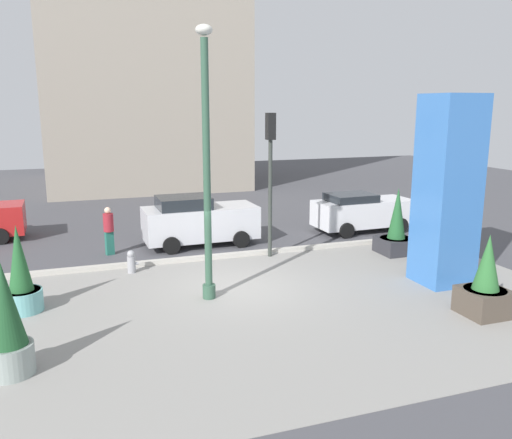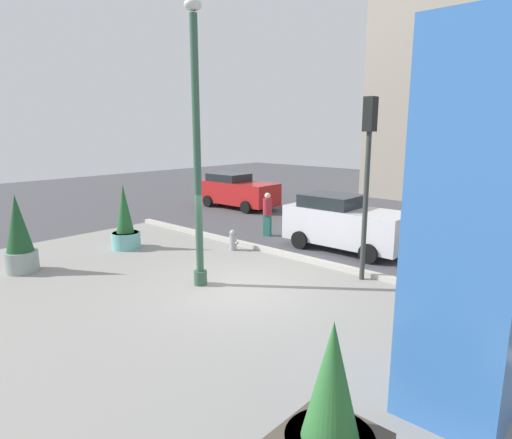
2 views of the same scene
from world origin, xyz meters
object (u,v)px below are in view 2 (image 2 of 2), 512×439
(lamp_post, at_px, (197,155))
(potted_plant_by_pillar, at_px, (330,428))
(potted_plant_mid_plaza, at_px, (19,238))
(car_curb_west, at_px, (344,223))
(pedestrian_on_sidewalk, at_px, (267,212))
(potted_plant_curbside, at_px, (125,224))
(art_pillar_blue, at_px, (472,231))
(traffic_light_corner, at_px, (368,161))
(fire_hydrant, at_px, (233,240))
(car_passing_lane, at_px, (237,191))

(lamp_post, bearing_deg, potted_plant_by_pillar, -28.76)
(potted_plant_mid_plaza, xyz_separation_m, car_curb_west, (5.87, 8.60, -0.09))
(lamp_post, bearing_deg, potted_plant_mid_plaza, -149.31)
(pedestrian_on_sidewalk, bearing_deg, potted_plant_curbside, -117.85)
(lamp_post, distance_m, potted_plant_by_pillar, 7.76)
(art_pillar_blue, relative_size, traffic_light_corner, 1.12)
(potted_plant_by_pillar, bearing_deg, fire_hydrant, 141.26)
(potted_plant_by_pillar, distance_m, car_passing_lane, 18.97)
(lamp_post, bearing_deg, car_curb_west, 79.52)
(potted_plant_by_pillar, xyz_separation_m, car_curb_west, (-5.30, 9.24, 0.16))
(art_pillar_blue, bearing_deg, potted_plant_mid_plaza, -171.04)
(art_pillar_blue, height_order, fire_hydrant, art_pillar_blue)
(art_pillar_blue, distance_m, car_passing_lane, 18.00)
(lamp_post, distance_m, potted_plant_mid_plaza, 6.13)
(potted_plant_curbside, height_order, car_curb_west, potted_plant_curbside)
(potted_plant_curbside, height_order, potted_plant_mid_plaza, potted_plant_mid_plaza)
(potted_plant_by_pillar, xyz_separation_m, traffic_light_corner, (-3.28, 6.85, 2.55))
(art_pillar_blue, relative_size, car_curb_west, 1.30)
(potted_plant_mid_plaza, height_order, pedestrian_on_sidewalk, potted_plant_mid_plaza)
(potted_plant_by_pillar, distance_m, pedestrian_on_sidewalk, 12.47)
(art_pillar_blue, distance_m, potted_plant_curbside, 12.09)
(car_curb_west, bearing_deg, pedestrian_on_sidewalk, -175.54)
(fire_hydrant, height_order, traffic_light_corner, traffic_light_corner)
(potted_plant_by_pillar, xyz_separation_m, potted_plant_curbside, (-11.19, 4.15, 0.08))
(art_pillar_blue, xyz_separation_m, potted_plant_by_pillar, (-0.63, -2.50, -2.00))
(potted_plant_mid_plaza, distance_m, traffic_light_corner, 10.31)
(art_pillar_blue, xyz_separation_m, potted_plant_mid_plaza, (-11.81, -1.86, -1.75))
(potted_plant_by_pillar, height_order, traffic_light_corner, traffic_light_corner)
(fire_hydrant, bearing_deg, pedestrian_on_sidewalk, 101.51)
(potted_plant_mid_plaza, bearing_deg, car_curb_west, 55.68)
(car_passing_lane, bearing_deg, potted_plant_curbside, -71.57)
(fire_hydrant, bearing_deg, car_curb_west, 43.50)
(potted_plant_curbside, relative_size, car_passing_lane, 0.51)
(lamp_post, relative_size, fire_hydrant, 9.71)
(fire_hydrant, distance_m, car_passing_lane, 8.58)
(art_pillar_blue, bearing_deg, traffic_light_corner, 131.95)
(potted_plant_by_pillar, relative_size, pedestrian_on_sidewalk, 1.22)
(traffic_light_corner, bearing_deg, lamp_post, -132.54)
(potted_plant_curbside, distance_m, car_curb_west, 7.78)
(lamp_post, xyz_separation_m, art_pillar_blue, (7.00, -0.99, -0.75))
(art_pillar_blue, bearing_deg, car_curb_west, 131.36)
(potted_plant_mid_plaza, bearing_deg, potted_plant_curbside, 90.34)
(potted_plant_by_pillar, relative_size, potted_plant_mid_plaza, 0.91)
(lamp_post, height_order, potted_plant_mid_plaza, lamp_post)
(art_pillar_blue, height_order, car_curb_west, art_pillar_blue)
(lamp_post, xyz_separation_m, car_curb_west, (1.06, 5.75, -2.59))
(potted_plant_by_pillar, bearing_deg, art_pillar_blue, 75.83)
(potted_plant_curbside, xyz_separation_m, traffic_light_corner, (7.91, 2.70, 2.47))
(art_pillar_blue, xyz_separation_m, potted_plant_curbside, (-11.83, 1.65, -1.92))
(potted_plant_by_pillar, xyz_separation_m, car_passing_lane, (-14.05, 12.74, 0.12))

